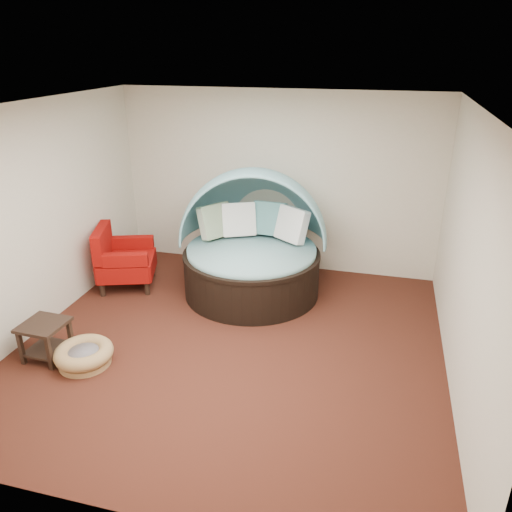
% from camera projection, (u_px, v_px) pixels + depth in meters
% --- Properties ---
extents(floor, '(5.00, 5.00, 0.00)m').
position_uv_depth(floor, '(232.00, 344.00, 6.11)').
color(floor, '#431C13').
rests_on(floor, ground).
extents(wall_back, '(5.00, 0.00, 5.00)m').
position_uv_depth(wall_back, '(277.00, 182.00, 7.79)').
color(wall_back, beige).
rests_on(wall_back, floor).
extents(wall_front, '(5.00, 0.00, 5.00)m').
position_uv_depth(wall_front, '(118.00, 367.00, 3.33)').
color(wall_front, beige).
rests_on(wall_front, floor).
extents(wall_left, '(0.00, 5.00, 5.00)m').
position_uv_depth(wall_left, '(36.00, 219.00, 6.14)').
color(wall_left, beige).
rests_on(wall_left, floor).
extents(wall_right, '(0.00, 5.00, 5.00)m').
position_uv_depth(wall_right, '(468.00, 260.00, 4.98)').
color(wall_right, beige).
rests_on(wall_right, floor).
extents(ceiling, '(5.00, 5.00, 0.00)m').
position_uv_depth(ceiling, '(227.00, 108.00, 5.01)').
color(ceiling, white).
rests_on(ceiling, wall_back).
extents(canopy_daybed, '(2.35, 2.29, 1.81)m').
position_uv_depth(canopy_daybed, '(252.00, 237.00, 7.16)').
color(canopy_daybed, black).
rests_on(canopy_daybed, floor).
extents(pet_basket, '(0.86, 0.86, 0.23)m').
position_uv_depth(pet_basket, '(84.00, 355.00, 5.70)').
color(pet_basket, olive).
rests_on(pet_basket, floor).
extents(red_armchair, '(1.02, 1.02, 0.94)m').
position_uv_depth(red_armchair, '(122.00, 259.00, 7.43)').
color(red_armchair, black).
rests_on(red_armchair, floor).
extents(side_table, '(0.50, 0.50, 0.46)m').
position_uv_depth(side_table, '(45.00, 336.00, 5.75)').
color(side_table, black).
rests_on(side_table, floor).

